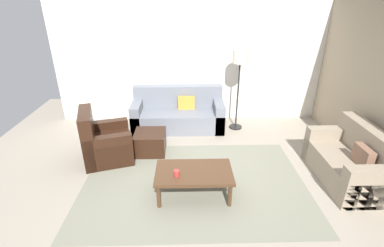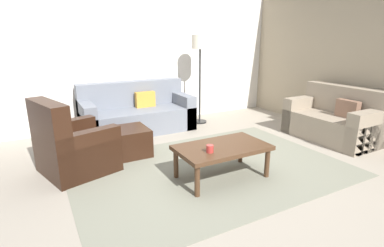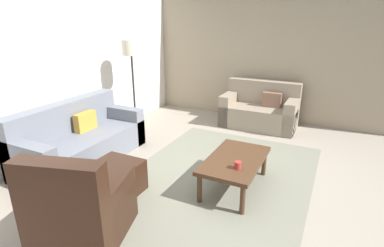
{
  "view_description": "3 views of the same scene",
  "coord_description": "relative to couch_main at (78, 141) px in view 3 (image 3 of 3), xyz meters",
  "views": [
    {
      "loc": [
        -0.12,
        -3.54,
        2.68
      ],
      "look_at": [
        -0.02,
        0.4,
        0.85
      ],
      "focal_mm": 25.76,
      "sensor_mm": 36.0,
      "label": 1
    },
    {
      "loc": [
        -1.92,
        -3.01,
        1.64
      ],
      "look_at": [
        -0.21,
        0.11,
        0.62
      ],
      "focal_mm": 27.72,
      "sensor_mm": 36.0,
      "label": 2
    },
    {
      "loc": [
        -3.26,
        -1.28,
        2.05
      ],
      "look_at": [
        0.12,
        0.4,
        0.72
      ],
      "focal_mm": 28.04,
      "sensor_mm": 36.0,
      "label": 3
    }
  ],
  "objects": [
    {
      "name": "rear_partition",
      "position": [
        0.29,
        0.49,
        1.1
      ],
      "size": [
        6.0,
        0.12,
        2.8
      ],
      "primitive_type": "cube",
      "color": "silver",
      "rests_on": "ground_plane"
    },
    {
      "name": "coffee_table",
      "position": [
        0.27,
        -2.38,
        0.06
      ],
      "size": [
        1.1,
        0.64,
        0.41
      ],
      "color": "#472D1C",
      "rests_on": "ground_plane"
    },
    {
      "name": "ottoman",
      "position": [
        -0.5,
        -1.13,
        -0.1
      ],
      "size": [
        0.56,
        0.56,
        0.4
      ],
      "primitive_type": "cube",
      "color": "black",
      "rests_on": "ground_plane"
    },
    {
      "name": "area_rug",
      "position": [
        0.29,
        -2.11,
        -0.3
      ],
      "size": [
        3.46,
        2.37,
        0.01
      ],
      "primitive_type": "cube",
      "color": "slate",
      "rests_on": "ground_plane"
    },
    {
      "name": "ground_plane",
      "position": [
        0.29,
        -2.11,
        -0.3
      ],
      "size": [
        8.0,
        8.0,
        0.0
      ],
      "primitive_type": "plane",
      "color": "gray"
    },
    {
      "name": "couch_main",
      "position": [
        0.0,
        0.0,
        0.0
      ],
      "size": [
        1.96,
        0.87,
        0.88
      ],
      "color": "slate",
      "rests_on": "ground_plane"
    },
    {
      "name": "cup",
      "position": [
        0.03,
        -2.49,
        0.15
      ],
      "size": [
        0.08,
        0.08,
        0.09
      ],
      "primitive_type": "cylinder",
      "color": "#B2332D",
      "rests_on": "coffee_table"
    },
    {
      "name": "lamp_standing",
      "position": [
        1.28,
        -0.12,
        1.11
      ],
      "size": [
        0.32,
        0.32,
        1.71
      ],
      "color": "black",
      "rests_on": "ground_plane"
    },
    {
      "name": "armchair_leather",
      "position": [
        -1.3,
        -1.36,
        0.01
      ],
      "size": [
        1.0,
        1.0,
        0.95
      ],
      "color": "black",
      "rests_on": "ground_plane"
    },
    {
      "name": "stone_feature_panel",
      "position": [
        3.29,
        -2.11,
        1.1
      ],
      "size": [
        0.12,
        5.2,
        2.8
      ],
      "primitive_type": "cube",
      "color": "gray",
      "rests_on": "ground_plane"
    },
    {
      "name": "couch_loveseat",
      "position": [
        2.77,
        -2.07,
        0.0
      ],
      "size": [
        0.81,
        1.43,
        0.88
      ],
      "color": "gray",
      "rests_on": "ground_plane"
    }
  ]
}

